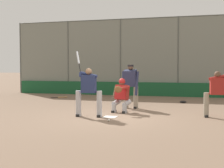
# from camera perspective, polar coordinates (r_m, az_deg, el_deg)

# --- Properties ---
(ground_plane) EXTENTS (160.00, 160.00, 0.00)m
(ground_plane) POSITION_cam_1_polar(r_m,az_deg,el_deg) (10.43, -0.33, -6.07)
(ground_plane) COLOR #7A604C
(home_plate_marker) EXTENTS (0.43, 0.43, 0.01)m
(home_plate_marker) POSITION_cam_1_polar(r_m,az_deg,el_deg) (10.43, -0.33, -6.03)
(home_plate_marker) COLOR white
(home_plate_marker) RESTS_ON ground_plane
(backstop_fence) EXTENTS (16.94, 0.08, 4.55)m
(backstop_fence) POSITION_cam_1_polar(r_m,az_deg,el_deg) (18.32, 6.70, 5.24)
(backstop_fence) COLOR #515651
(backstop_fence) RESTS_ON ground_plane
(padding_wall) EXTENTS (16.52, 0.18, 0.79)m
(padding_wall) POSITION_cam_1_polar(r_m,az_deg,el_deg) (18.25, 6.62, -0.94)
(padding_wall) COLOR #19512D
(padding_wall) RESTS_ON ground_plane
(bleachers_beyond) EXTENTS (11.80, 3.05, 1.80)m
(bleachers_beyond) POSITION_cam_1_polar(r_m,az_deg,el_deg) (20.97, 15.63, 0.01)
(bleachers_beyond) COLOR slate
(bleachers_beyond) RESTS_ON ground_plane
(batter_at_plate) EXTENTS (1.07, 0.61, 2.22)m
(batter_at_plate) POSITION_cam_1_polar(r_m,az_deg,el_deg) (10.45, -4.32, -1.16)
(batter_at_plate) COLOR #B7B7BC
(batter_at_plate) RESTS_ON ground_plane
(catcher_behind_plate) EXTENTS (0.69, 0.84, 1.25)m
(catcher_behind_plate) POSITION_cam_1_polar(r_m,az_deg,el_deg) (11.47, 1.69, -1.97)
(catcher_behind_plate) COLOR #B7B7BC
(catcher_behind_plate) RESTS_ON ground_plane
(umpire_home) EXTENTS (0.72, 0.47, 1.78)m
(umpire_home) POSITION_cam_1_polar(r_m,az_deg,el_deg) (12.56, 3.41, -0.14)
(umpire_home) COLOR gray
(umpire_home) RESTS_ON ground_plane
(batter_on_deck) EXTENTS (1.06, 0.60, 2.14)m
(batter_on_deck) POSITION_cam_1_polar(r_m,az_deg,el_deg) (10.84, 18.73, -1.44)
(batter_on_deck) COLOR gray
(batter_on_deck) RESTS_ON ground_plane
(spare_bat_near_backstop) EXTENTS (0.87, 0.31, 0.07)m
(spare_bat_near_backstop) POSITION_cam_1_polar(r_m,az_deg,el_deg) (17.83, 1.29, -2.18)
(spare_bat_near_backstop) COLOR black
(spare_bat_near_backstop) RESTS_ON ground_plane
(spare_bat_by_padding) EXTENTS (0.70, 0.62, 0.07)m
(spare_bat_by_padding) POSITION_cam_1_polar(r_m,az_deg,el_deg) (17.23, -9.26, -2.40)
(spare_bat_by_padding) COLOR black
(spare_bat_by_padding) RESTS_ON ground_plane
(fielding_glove_on_dirt) EXTENTS (0.31, 0.23, 0.11)m
(fielding_glove_on_dirt) POSITION_cam_1_polar(r_m,az_deg,el_deg) (14.87, 12.83, -3.20)
(fielding_glove_on_dirt) COLOR black
(fielding_glove_on_dirt) RESTS_ON ground_plane
(baseball_loose) EXTENTS (0.07, 0.07, 0.07)m
(baseball_loose) POSITION_cam_1_polar(r_m,az_deg,el_deg) (9.60, -0.58, -6.64)
(baseball_loose) COLOR white
(baseball_loose) RESTS_ON ground_plane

